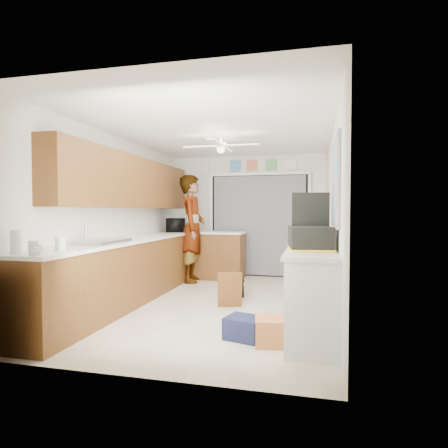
# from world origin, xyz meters

# --- Properties ---
(floor) EXTENTS (5.00, 5.00, 0.00)m
(floor) POSITION_xyz_m (0.00, 0.00, 0.00)
(floor) COLOR beige
(floor) RESTS_ON ground
(ceiling) EXTENTS (5.00, 5.00, 0.00)m
(ceiling) POSITION_xyz_m (0.00, 0.00, 2.50)
(ceiling) COLOR white
(ceiling) RESTS_ON ground
(wall_back) EXTENTS (3.20, 0.00, 3.20)m
(wall_back) POSITION_xyz_m (0.00, 2.50, 1.25)
(wall_back) COLOR white
(wall_back) RESTS_ON ground
(wall_front) EXTENTS (3.20, 0.00, 3.20)m
(wall_front) POSITION_xyz_m (0.00, -2.50, 1.25)
(wall_front) COLOR white
(wall_front) RESTS_ON ground
(wall_left) EXTENTS (0.00, 5.00, 5.00)m
(wall_left) POSITION_xyz_m (-1.60, 0.00, 1.25)
(wall_left) COLOR white
(wall_left) RESTS_ON ground
(wall_right) EXTENTS (0.00, 5.00, 5.00)m
(wall_right) POSITION_xyz_m (1.60, 0.00, 1.25)
(wall_right) COLOR white
(wall_right) RESTS_ON ground
(left_base_cabinets) EXTENTS (0.60, 4.80, 0.90)m
(left_base_cabinets) POSITION_xyz_m (-1.30, 0.00, 0.45)
(left_base_cabinets) COLOR brown
(left_base_cabinets) RESTS_ON floor
(left_countertop) EXTENTS (0.62, 4.80, 0.04)m
(left_countertop) POSITION_xyz_m (-1.29, 0.00, 0.92)
(left_countertop) COLOR white
(left_countertop) RESTS_ON left_base_cabinets
(upper_cabinets) EXTENTS (0.32, 4.00, 0.80)m
(upper_cabinets) POSITION_xyz_m (-1.44, 0.20, 1.80)
(upper_cabinets) COLOR brown
(upper_cabinets) RESTS_ON wall_left
(sink_basin) EXTENTS (0.50, 0.76, 0.06)m
(sink_basin) POSITION_xyz_m (-1.29, -1.00, 0.95)
(sink_basin) COLOR silver
(sink_basin) RESTS_ON left_countertop
(faucet) EXTENTS (0.03, 0.03, 0.22)m
(faucet) POSITION_xyz_m (-1.48, -1.00, 1.05)
(faucet) COLOR silver
(faucet) RESTS_ON left_countertop
(peninsula_base) EXTENTS (1.00, 0.60, 0.90)m
(peninsula_base) POSITION_xyz_m (-0.50, 2.00, 0.45)
(peninsula_base) COLOR brown
(peninsula_base) RESTS_ON floor
(peninsula_top) EXTENTS (1.04, 0.64, 0.04)m
(peninsula_top) POSITION_xyz_m (-0.50, 2.00, 0.92)
(peninsula_top) COLOR white
(peninsula_top) RESTS_ON peninsula_base
(back_opening_recess) EXTENTS (2.00, 0.06, 2.10)m
(back_opening_recess) POSITION_xyz_m (0.25, 2.47, 1.05)
(back_opening_recess) COLOR black
(back_opening_recess) RESTS_ON wall_back
(curtain_panel) EXTENTS (1.90, 0.03, 2.05)m
(curtain_panel) POSITION_xyz_m (0.25, 2.43, 1.05)
(curtain_panel) COLOR gray
(curtain_panel) RESTS_ON wall_back
(door_trim_left) EXTENTS (0.06, 0.04, 2.10)m
(door_trim_left) POSITION_xyz_m (-0.77, 2.44, 1.05)
(door_trim_left) COLOR white
(door_trim_left) RESTS_ON wall_back
(door_trim_right) EXTENTS (0.06, 0.04, 2.10)m
(door_trim_right) POSITION_xyz_m (1.27, 2.44, 1.05)
(door_trim_right) COLOR white
(door_trim_right) RESTS_ON wall_back
(door_trim_head) EXTENTS (2.10, 0.04, 0.06)m
(door_trim_head) POSITION_xyz_m (0.25, 2.44, 2.12)
(door_trim_head) COLOR white
(door_trim_head) RESTS_ON wall_back
(header_frame_1) EXTENTS (0.22, 0.02, 0.22)m
(header_frame_1) POSITION_xyz_m (-0.25, 2.47, 2.30)
(header_frame_1) COLOR #4D87CD
(header_frame_1) RESTS_ON wall_back
(header_frame_2) EXTENTS (0.22, 0.02, 0.22)m
(header_frame_2) POSITION_xyz_m (0.10, 2.47, 2.30)
(header_frame_2) COLOR #D56D4F
(header_frame_2) RESTS_ON wall_back
(header_frame_3) EXTENTS (0.22, 0.02, 0.22)m
(header_frame_3) POSITION_xyz_m (0.50, 2.47, 2.30)
(header_frame_3) COLOR #5EA562
(header_frame_3) RESTS_ON wall_back
(header_frame_4) EXTENTS (0.22, 0.02, 0.22)m
(header_frame_4) POSITION_xyz_m (0.90, 2.47, 2.30)
(header_frame_4) COLOR white
(header_frame_4) RESTS_ON wall_back
(route66_sign) EXTENTS (0.22, 0.02, 0.26)m
(route66_sign) POSITION_xyz_m (-0.95, 2.47, 2.30)
(route66_sign) COLOR silver
(route66_sign) RESTS_ON wall_back
(right_counter_base) EXTENTS (0.50, 1.40, 0.90)m
(right_counter_base) POSITION_xyz_m (1.35, -1.20, 0.45)
(right_counter_base) COLOR white
(right_counter_base) RESTS_ON floor
(right_counter_top) EXTENTS (0.54, 1.44, 0.04)m
(right_counter_top) POSITION_xyz_m (1.34, -1.20, 0.92)
(right_counter_top) COLOR white
(right_counter_top) RESTS_ON right_counter_base
(abstract_painting) EXTENTS (0.03, 1.15, 0.95)m
(abstract_painting) POSITION_xyz_m (1.58, -1.00, 1.65)
(abstract_painting) COLOR #E2536C
(abstract_painting) RESTS_ON wall_right
(ceiling_fan) EXTENTS (1.14, 1.14, 0.24)m
(ceiling_fan) POSITION_xyz_m (0.00, 0.20, 2.32)
(ceiling_fan) COLOR white
(ceiling_fan) RESTS_ON ceiling
(microwave) EXTENTS (0.44, 0.55, 0.27)m
(microwave) POSITION_xyz_m (-1.28, 1.68, 1.07)
(microwave) COLOR black
(microwave) RESTS_ON left_countertop
(cup) EXTENTS (0.12, 0.12, 0.09)m
(cup) POSITION_xyz_m (-1.18, -2.25, 0.98)
(cup) COLOR white
(cup) RESTS_ON left_countertop
(jar_a) EXTENTS (0.13, 0.13, 0.14)m
(jar_a) POSITION_xyz_m (-1.19, -1.88, 1.01)
(jar_a) COLOR silver
(jar_a) RESTS_ON left_countertop
(jar_b) EXTENTS (0.10, 0.10, 0.13)m
(jar_b) POSITION_xyz_m (-1.21, -2.25, 1.01)
(jar_b) COLOR silver
(jar_b) RESTS_ON left_countertop
(paper_towel_roll) EXTENTS (0.13, 0.13, 0.23)m
(paper_towel_roll) POSITION_xyz_m (-1.43, -2.22, 1.06)
(paper_towel_roll) COLOR white
(paper_towel_roll) RESTS_ON left_countertop
(suitcase) EXTENTS (0.50, 0.62, 0.25)m
(suitcase) POSITION_xyz_m (1.32, -1.15, 1.06)
(suitcase) COLOR black
(suitcase) RESTS_ON right_counter_top
(suitcase_rim) EXTENTS (0.51, 0.63, 0.02)m
(suitcase_rim) POSITION_xyz_m (1.32, -1.15, 0.95)
(suitcase_rim) COLOR yellow
(suitcase_rim) RESTS_ON suitcase
(suitcase_lid) EXTENTS (0.42, 0.08, 0.50)m
(suitcase_lid) POSITION_xyz_m (1.32, -0.86, 1.31)
(suitcase_lid) COLOR black
(suitcase_lid) RESTS_ON suitcase
(cardboard_box) EXTENTS (0.48, 0.39, 0.27)m
(cardboard_box) POSITION_xyz_m (1.00, -1.48, 0.13)
(cardboard_box) COLOR #BC683B
(cardboard_box) RESTS_ON floor
(navy_crate) EXTENTS (0.45, 0.41, 0.23)m
(navy_crate) POSITION_xyz_m (0.65, -1.39, 0.12)
(navy_crate) COLOR #151A36
(navy_crate) RESTS_ON floor
(cabinet_door_panel) EXTENTS (0.36, 0.22, 0.51)m
(cabinet_door_panel) POSITION_xyz_m (0.22, -0.18, 0.26)
(cabinet_door_panel) COLOR brown
(cabinet_door_panel) RESTS_ON floor
(man) EXTENTS (0.60, 0.81, 2.04)m
(man) POSITION_xyz_m (-0.90, 1.55, 1.02)
(man) COLOR white
(man) RESTS_ON floor
(dog) EXTENTS (0.32, 0.53, 0.39)m
(dog) POSITION_xyz_m (0.19, 0.58, 0.19)
(dog) COLOR black
(dog) RESTS_ON floor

